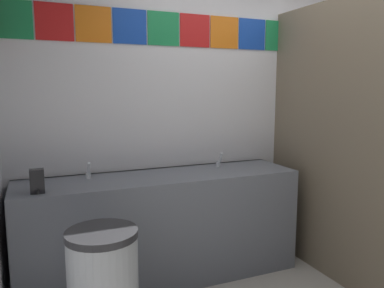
# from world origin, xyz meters

# --- Properties ---
(wall_back) EXTENTS (4.27, 0.09, 2.86)m
(wall_back) POSITION_xyz_m (0.00, 1.45, 1.44)
(wall_back) COLOR silver
(wall_back) RESTS_ON ground_plane
(vanity_counter) EXTENTS (2.22, 0.58, 0.86)m
(vanity_counter) POSITION_xyz_m (-0.97, 1.12, 0.44)
(vanity_counter) COLOR slate
(vanity_counter) RESTS_ON ground_plane
(faucet_left) EXTENTS (0.04, 0.10, 0.14)m
(faucet_left) POSITION_xyz_m (-1.53, 1.21, 0.91)
(faucet_left) COLOR silver
(faucet_left) RESTS_ON vanity_counter
(faucet_right) EXTENTS (0.04, 0.10, 0.14)m
(faucet_right) POSITION_xyz_m (-0.42, 1.21, 0.91)
(faucet_right) COLOR silver
(faucet_right) RESTS_ON vanity_counter
(soap_dispenser) EXTENTS (0.09, 0.09, 0.16)m
(soap_dispenser) POSITION_xyz_m (-1.89, 0.95, 0.94)
(soap_dispenser) COLOR black
(soap_dispenser) RESTS_ON vanity_counter
(stall_divider) EXTENTS (0.92, 1.38, 2.23)m
(stall_divider) POSITION_xyz_m (0.47, 0.47, 1.12)
(stall_divider) COLOR #726651
(stall_divider) RESTS_ON ground_plane
(toilet) EXTENTS (0.39, 0.49, 0.74)m
(toilet) POSITION_xyz_m (0.85, 1.05, 0.30)
(toilet) COLOR white
(toilet) RESTS_ON ground_plane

